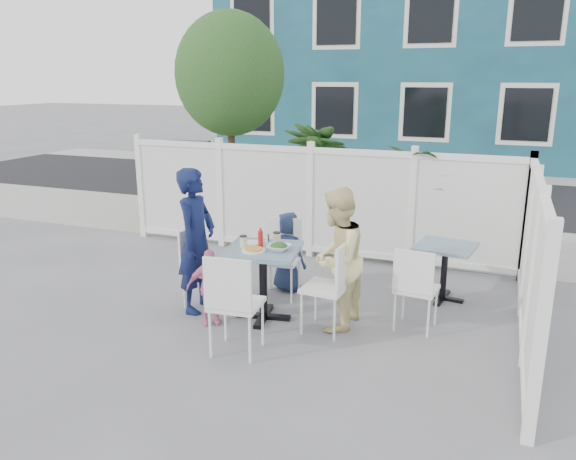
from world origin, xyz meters
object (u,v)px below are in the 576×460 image
(chair_left, at_px, (199,261))
(man, at_px, (197,241))
(chair_back, at_px, (282,251))
(spare_table, at_px, (445,257))
(main_table, at_px, (263,264))
(boy, at_px, (288,252))
(toddler, at_px, (209,287))
(chair_near, at_px, (233,298))
(utility_cabinet, at_px, (188,180))
(woman, at_px, (336,259))
(chair_right, at_px, (333,280))

(chair_left, bearing_deg, man, 30.82)
(chair_back, bearing_deg, spare_table, -169.52)
(chair_back, bearing_deg, main_table, 90.03)
(boy, height_order, toddler, boy)
(chair_left, bearing_deg, chair_near, 53.83)
(chair_near, bearing_deg, boy, 89.28)
(utility_cabinet, xyz_separation_m, main_table, (3.25, -3.89, -0.04))
(spare_table, xyz_separation_m, woman, (-0.98, -1.18, 0.23))
(utility_cabinet, xyz_separation_m, man, (2.46, -3.92, 0.15))
(spare_table, height_order, chair_near, chair_near)
(chair_left, xyz_separation_m, chair_right, (1.63, -0.15, 0.04))
(boy, bearing_deg, chair_back, 108.75)
(chair_back, height_order, woman, woman)
(chair_left, relative_size, man, 0.56)
(toddler, bearing_deg, man, 101.61)
(spare_table, height_order, woman, woman)
(chair_left, bearing_deg, spare_table, 125.03)
(boy, bearing_deg, woman, 159.75)
(chair_near, xyz_separation_m, boy, (-0.13, 1.78, -0.09))
(chair_left, distance_m, chair_back, 1.00)
(chair_right, relative_size, chair_back, 1.04)
(spare_table, distance_m, chair_right, 1.64)
(utility_cabinet, distance_m, chair_right, 5.66)
(chair_back, xyz_separation_m, man, (-0.72, -0.76, 0.27))
(toddler, bearing_deg, utility_cabinet, 88.76)
(chair_left, distance_m, chair_near, 1.33)
(man, bearing_deg, boy, -41.44)
(chair_back, height_order, man, man)
(chair_right, xyz_separation_m, man, (-1.59, 0.04, 0.24))
(chair_right, height_order, chair_near, chair_near)
(chair_left, distance_m, man, 0.31)
(utility_cabinet, distance_m, chair_left, 4.51)
(man, bearing_deg, utility_cabinet, 29.26)
(man, bearing_deg, chair_right, -94.18)
(chair_near, height_order, man, man)
(woman, height_order, toddler, woman)
(spare_table, height_order, chair_back, chair_back)
(chair_near, relative_size, toddler, 1.22)
(spare_table, height_order, man, man)
(woman, bearing_deg, man, -82.19)
(man, bearing_deg, toddler, -136.72)
(man, height_order, boy, man)
(man, bearing_deg, spare_table, -66.23)
(utility_cabinet, relative_size, main_table, 1.51)
(main_table, relative_size, chair_near, 0.87)
(chair_left, bearing_deg, toddler, 51.29)
(chair_near, relative_size, boy, 1.02)
(utility_cabinet, relative_size, man, 0.82)
(chair_right, height_order, man, man)
(chair_left, bearing_deg, main_table, 94.67)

